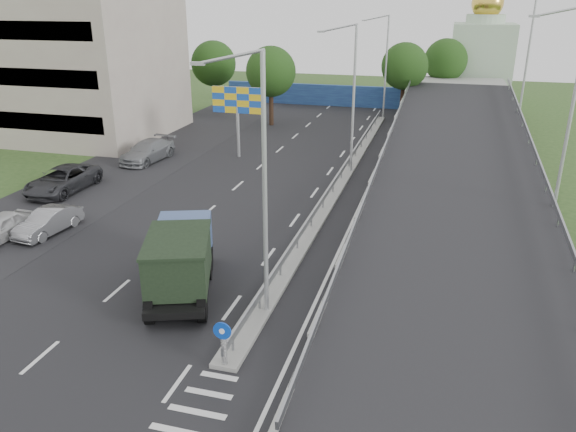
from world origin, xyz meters
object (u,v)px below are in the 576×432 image
(billboard, at_px, (237,104))
(dump_truck, at_px, (181,258))
(parked_car_d, at_px, (148,151))
(parked_car_b, at_px, (48,222))
(lamp_post_near, at_px, (260,175))
(sign_bollard, at_px, (223,343))
(lamp_post_mid, at_px, (351,92))
(parked_car_c, at_px, (63,180))
(church, at_px, (481,56))
(lamp_post_far, at_px, (384,62))

(billboard, xyz_separation_m, dump_truck, (5.23, -21.16, -2.61))
(dump_truck, relative_size, parked_car_d, 1.26)
(parked_car_d, bearing_deg, parked_car_b, -76.89)
(lamp_post_near, xyz_separation_m, parked_car_b, (-13.57, 4.72, -5.15))
(sign_bollard, distance_m, billboard, 27.53)
(lamp_post_mid, xyz_separation_m, parked_car_d, (-15.46, -1.02, -5.02))
(parked_car_c, bearing_deg, sign_bollard, -40.35)
(church, bearing_deg, parked_car_d, -125.91)
(church, relative_size, parked_car_b, 3.43)
(billboard, bearing_deg, church, 59.30)
(sign_bollard, distance_m, lamp_post_near, 6.12)
(lamp_post_near, xyz_separation_m, dump_truck, (-3.88, 0.84, -4.24))
(lamp_post_far, xyz_separation_m, billboard, (-9.11, -18.00, -1.62))
(parked_car_b, bearing_deg, parked_car_c, 126.44)
(lamp_post_near, distance_m, church, 54.90)
(sign_bollard, xyz_separation_m, parked_car_c, (-17.07, 14.75, -0.24))
(church, distance_m, billboard, 37.23)
(lamp_post_near, distance_m, parked_car_c, 20.97)
(sign_bollard, height_order, parked_car_b, sign_bollard)
(parked_car_b, relative_size, parked_car_c, 0.70)
(lamp_post_near, height_order, billboard, lamp_post_near)
(lamp_post_mid, distance_m, parked_car_b, 21.08)
(church, bearing_deg, parked_car_b, -115.46)
(lamp_post_near, relative_size, lamp_post_far, 1.00)
(lamp_post_mid, xyz_separation_m, lamp_post_far, (0.00, 20.00, 0.00))
(billboard, height_order, parked_car_b, billboard)
(lamp_post_far, xyz_separation_m, parked_car_b, (-13.57, -35.28, -5.15))
(church, xyz_separation_m, parked_car_b, (-23.46, -49.28, -4.65))
(billboard, distance_m, parked_car_b, 18.20)
(sign_bollard, xyz_separation_m, church, (10.00, 57.83, 4.28))
(dump_truck, xyz_separation_m, parked_car_c, (-13.31, 10.08, -0.77))
(dump_truck, height_order, parked_car_d, dump_truck)
(sign_bollard, height_order, lamp_post_near, lamp_post_near)
(lamp_post_near, xyz_separation_m, parked_car_d, (-15.46, 18.98, -5.02))
(lamp_post_mid, bearing_deg, sign_bollard, -90.26)
(lamp_post_mid, bearing_deg, parked_car_b, -131.61)
(church, bearing_deg, lamp_post_mid, -106.22)
(parked_car_d, bearing_deg, lamp_post_mid, 9.33)
(sign_bollard, height_order, lamp_post_mid, lamp_post_mid)
(parked_car_d, bearing_deg, church, 59.66)
(church, height_order, billboard, church)
(billboard, xyz_separation_m, parked_car_c, (-8.07, -11.08, -3.39))
(dump_truck, distance_m, parked_car_d, 21.54)
(lamp_post_near, bearing_deg, parked_car_c, 147.56)
(parked_car_c, bearing_deg, billboard, 54.39)
(parked_car_c, bearing_deg, lamp_post_near, -31.97)
(parked_car_b, xyz_separation_m, parked_car_d, (-1.89, 14.26, 0.13))
(lamp_post_mid, bearing_deg, billboard, 167.62)
(church, xyz_separation_m, billboard, (-19.00, -32.00, -1.12))
(lamp_post_far, relative_size, parked_car_c, 1.76)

